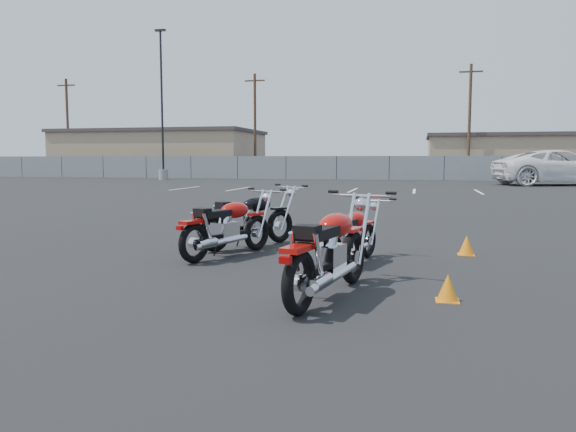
% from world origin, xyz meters
% --- Properties ---
extents(ground, '(120.00, 120.00, 0.00)m').
position_xyz_m(ground, '(0.00, 0.00, 0.00)').
color(ground, black).
rests_on(ground, ground).
extents(motorcycle_front_red, '(1.25, 2.10, 1.05)m').
position_xyz_m(motorcycle_front_red, '(-0.74, 0.38, 0.48)').
color(motorcycle_front_red, black).
rests_on(motorcycle_front_red, ground).
extents(motorcycle_second_black, '(1.54, 2.07, 1.08)m').
position_xyz_m(motorcycle_second_black, '(-0.69, 1.38, 0.49)').
color(motorcycle_second_black, black).
rests_on(motorcycle_second_black, ground).
extents(motorcycle_third_red, '(0.94, 1.90, 0.94)m').
position_xyz_m(motorcycle_third_red, '(1.27, 0.15, 0.43)').
color(motorcycle_third_red, black).
rests_on(motorcycle_third_red, ground).
extents(motorcycle_rear_red, '(1.02, 2.33, 1.15)m').
position_xyz_m(motorcycle_rear_red, '(1.27, -1.92, 0.52)').
color(motorcycle_rear_red, black).
rests_on(motorcycle_rear_red, ground).
extents(training_cone_near, '(0.27, 0.27, 0.32)m').
position_xyz_m(training_cone_near, '(2.99, 1.39, 0.16)').
color(training_cone_near, orange).
rests_on(training_cone_near, ground).
extents(training_cone_far, '(0.25, 0.25, 0.30)m').
position_xyz_m(training_cone_far, '(2.55, -1.78, 0.15)').
color(training_cone_far, orange).
rests_on(training_cone_far, ground).
extents(light_pole_west, '(0.80, 0.70, 11.04)m').
position_xyz_m(light_pole_west, '(-16.52, 30.97, 2.93)').
color(light_pole_west, gray).
rests_on(light_pole_west, ground).
extents(chainlink_fence, '(80.06, 0.06, 1.80)m').
position_xyz_m(chainlink_fence, '(-0.00, 35.00, 0.90)').
color(chainlink_fence, slate).
rests_on(chainlink_fence, ground).
extents(tan_building_west, '(18.40, 10.40, 4.30)m').
position_xyz_m(tan_building_west, '(-22.00, 42.00, 2.16)').
color(tan_building_west, '#9E8566').
rests_on(tan_building_west, ground).
extents(tan_building_east, '(14.40, 9.40, 3.70)m').
position_xyz_m(tan_building_east, '(10.00, 44.00, 1.86)').
color(tan_building_east, '#9E8566').
rests_on(tan_building_east, ground).
extents(utility_pole_a, '(1.80, 0.24, 9.00)m').
position_xyz_m(utility_pole_a, '(-30.00, 39.00, 4.69)').
color(utility_pole_a, '#3F2A1D').
rests_on(utility_pole_a, ground).
extents(utility_pole_b, '(1.80, 0.24, 9.00)m').
position_xyz_m(utility_pole_b, '(-12.00, 40.00, 4.69)').
color(utility_pole_b, '#3F2A1D').
rests_on(utility_pole_b, ground).
extents(utility_pole_c, '(1.80, 0.24, 9.00)m').
position_xyz_m(utility_pole_c, '(6.00, 39.00, 4.69)').
color(utility_pole_c, '#3F2A1D').
rests_on(utility_pole_c, ground).
extents(parking_line_stripes, '(15.12, 4.00, 0.01)m').
position_xyz_m(parking_line_stripes, '(-2.50, 20.00, 0.00)').
color(parking_line_stripes, silver).
rests_on(parking_line_stripes, ground).
extents(white_van, '(5.39, 9.29, 3.32)m').
position_xyz_m(white_van, '(10.40, 28.40, 1.66)').
color(white_van, white).
rests_on(white_van, ground).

